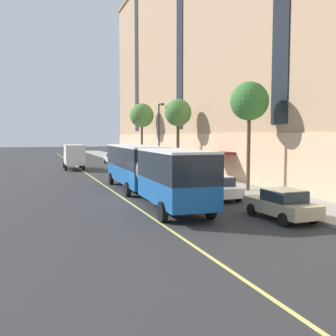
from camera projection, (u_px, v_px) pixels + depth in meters
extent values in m
plane|color=#303033|center=(128.00, 200.00, 25.69)|extent=(260.00, 260.00, 0.00)
cube|color=#9E9B93|center=(232.00, 187.00, 31.55)|extent=(4.54, 160.00, 0.15)
cube|color=#E5B68D|center=(278.00, 163.00, 29.27)|extent=(0.14, 110.00, 4.40)
cube|color=maroon|center=(213.00, 153.00, 36.17)|extent=(3.20, 3.40, 0.24)
cube|color=#1E232B|center=(180.00, 35.00, 47.53)|extent=(0.10, 2.00, 22.59)
cube|color=#1E232B|center=(137.00, 64.00, 66.94)|extent=(0.10, 2.00, 22.59)
cube|color=#19569E|center=(135.00, 174.00, 30.52)|extent=(2.86, 11.04, 1.22)
cube|color=black|center=(135.00, 157.00, 30.41)|extent=(2.88, 11.04, 1.49)
cube|color=silver|center=(135.00, 146.00, 30.35)|extent=(2.89, 11.04, 0.12)
cube|color=#19232D|center=(122.00, 155.00, 35.67)|extent=(2.33, 0.15, 1.12)
cube|color=orange|center=(122.00, 147.00, 35.62)|extent=(1.77, 0.11, 0.28)
cube|color=black|center=(122.00, 174.00, 35.82)|extent=(2.48, 0.20, 0.24)
cube|color=white|center=(112.00, 171.00, 35.54)|extent=(0.28, 0.07, 0.18)
cube|color=white|center=(131.00, 171.00, 36.07)|extent=(0.28, 0.07, 0.18)
cylinder|color=#595651|center=(156.00, 171.00, 24.77)|extent=(2.43, 1.07, 2.40)
cube|color=#19569E|center=(175.00, 191.00, 21.15)|extent=(2.73, 6.82, 1.22)
cube|color=black|center=(175.00, 166.00, 21.04)|extent=(2.75, 6.82, 1.49)
cube|color=silver|center=(175.00, 151.00, 20.98)|extent=(2.76, 6.82, 0.12)
cylinder|color=black|center=(111.00, 179.00, 33.85)|extent=(0.33, 1.01, 1.00)
cylinder|color=black|center=(140.00, 178.00, 34.61)|extent=(0.33, 1.01, 1.00)
cylinder|color=black|center=(128.00, 189.00, 27.08)|extent=(0.33, 1.01, 1.00)
cylinder|color=black|center=(163.00, 188.00, 27.83)|extent=(0.33, 1.01, 1.00)
cylinder|color=black|center=(163.00, 212.00, 19.07)|extent=(0.33, 1.01, 1.00)
cylinder|color=black|center=(210.00, 209.00, 19.83)|extent=(0.33, 1.01, 1.00)
cube|color=silver|center=(127.00, 163.00, 50.51)|extent=(1.84, 4.56, 0.64)
cube|color=#232D38|center=(127.00, 159.00, 50.25)|extent=(1.57, 2.07, 0.56)
cube|color=silver|center=(127.00, 157.00, 50.22)|extent=(1.54, 1.98, 0.04)
cylinder|color=black|center=(118.00, 165.00, 51.60)|extent=(0.23, 0.64, 0.64)
cylinder|color=black|center=(131.00, 165.00, 52.13)|extent=(0.23, 0.64, 0.64)
cylinder|color=black|center=(122.00, 167.00, 48.95)|extent=(0.23, 0.64, 0.64)
cylinder|color=black|center=(136.00, 167.00, 49.47)|extent=(0.23, 0.64, 0.64)
cube|color=#BCAD89|center=(281.00, 207.00, 19.63)|extent=(1.90, 4.28, 0.64)
cube|color=#232D38|center=(284.00, 196.00, 19.39)|extent=(1.60, 1.95, 0.56)
cube|color=#BCAD89|center=(284.00, 190.00, 19.36)|extent=(1.56, 1.87, 0.04)
cylinder|color=black|center=(252.00, 210.00, 20.56)|extent=(0.24, 0.65, 0.64)
cylinder|color=black|center=(279.00, 208.00, 21.18)|extent=(0.24, 0.65, 0.64)
cylinder|color=black|center=(284.00, 220.00, 18.14)|extent=(0.24, 0.65, 0.64)
cylinder|color=black|center=(313.00, 217.00, 18.75)|extent=(0.24, 0.65, 0.64)
cube|color=#BCAD89|center=(184.00, 179.00, 32.02)|extent=(1.85, 4.49, 0.64)
cube|color=#232D38|center=(185.00, 172.00, 31.76)|extent=(1.59, 2.04, 0.56)
cube|color=#BCAD89|center=(185.00, 169.00, 31.74)|extent=(1.55, 1.95, 0.04)
cylinder|color=black|center=(168.00, 182.00, 33.04)|extent=(0.23, 0.64, 0.64)
cylinder|color=black|center=(187.00, 181.00, 33.64)|extent=(0.23, 0.64, 0.64)
cylinder|color=black|center=(181.00, 186.00, 30.46)|extent=(0.23, 0.64, 0.64)
cylinder|color=black|center=(201.00, 185.00, 31.06)|extent=(0.23, 0.64, 0.64)
cube|color=silver|center=(113.00, 159.00, 58.91)|extent=(2.00, 4.69, 0.64)
cube|color=#232D38|center=(113.00, 156.00, 58.65)|extent=(1.68, 2.14, 0.56)
cube|color=silver|center=(113.00, 154.00, 58.63)|extent=(1.64, 2.05, 0.04)
cylinder|color=black|center=(105.00, 161.00, 59.95)|extent=(0.24, 0.65, 0.64)
cylinder|color=black|center=(116.00, 161.00, 60.59)|extent=(0.24, 0.65, 0.64)
cylinder|color=black|center=(109.00, 162.00, 57.29)|extent=(0.24, 0.65, 0.64)
cylinder|color=black|center=(121.00, 162.00, 57.93)|extent=(0.24, 0.65, 0.64)
cube|color=silver|center=(217.00, 189.00, 26.00)|extent=(1.75, 4.30, 0.64)
cube|color=#232D38|center=(218.00, 181.00, 25.75)|extent=(1.52, 1.94, 0.56)
cube|color=silver|center=(218.00, 176.00, 25.72)|extent=(1.48, 1.86, 0.04)
cylinder|color=black|center=(197.00, 192.00, 26.98)|extent=(0.23, 0.64, 0.64)
cylinder|color=black|center=(219.00, 191.00, 27.55)|extent=(0.23, 0.64, 0.64)
cylinder|color=black|center=(215.00, 198.00, 24.49)|extent=(0.23, 0.64, 0.64)
cylinder|color=black|center=(238.00, 197.00, 25.06)|extent=(0.23, 0.64, 0.64)
cube|color=black|center=(153.00, 170.00, 40.58)|extent=(1.86, 4.50, 0.64)
cube|color=#232D38|center=(154.00, 165.00, 40.32)|extent=(1.60, 2.04, 0.56)
cube|color=black|center=(154.00, 162.00, 40.30)|extent=(1.56, 1.95, 0.04)
cylinder|color=black|center=(141.00, 172.00, 41.59)|extent=(0.23, 0.64, 0.64)
cylinder|color=black|center=(157.00, 172.00, 42.20)|extent=(0.23, 0.64, 0.64)
cylinder|color=black|center=(149.00, 175.00, 39.01)|extent=(0.23, 0.64, 0.64)
cylinder|color=black|center=(165.00, 174.00, 39.62)|extent=(0.23, 0.64, 0.64)
cube|color=silver|center=(74.00, 155.00, 47.91)|extent=(2.32, 4.87, 2.39)
cube|color=silver|center=(72.00, 158.00, 51.24)|extent=(2.13, 1.75, 1.60)
cube|color=#1E2833|center=(72.00, 156.00, 52.06)|extent=(1.87, 0.13, 0.80)
cylinder|color=black|center=(64.00, 165.00, 51.00)|extent=(0.28, 0.85, 0.84)
cylinder|color=black|center=(81.00, 164.00, 51.63)|extent=(0.28, 0.85, 0.84)
cylinder|color=black|center=(66.00, 167.00, 47.15)|extent=(0.28, 0.85, 0.84)
cylinder|color=black|center=(84.00, 167.00, 47.78)|extent=(0.28, 0.85, 0.84)
cylinder|color=brown|center=(248.00, 151.00, 28.94)|extent=(0.27, 0.27, 5.79)
sphere|color=#387533|center=(249.00, 101.00, 28.64)|extent=(2.82, 2.82, 2.82)
cylinder|color=brown|center=(178.00, 147.00, 42.84)|extent=(0.34, 0.34, 5.74)
sphere|color=#4C843D|center=(178.00, 113.00, 42.54)|extent=(2.95, 2.95, 2.95)
cylinder|color=brown|center=(142.00, 143.00, 56.73)|extent=(0.33, 0.33, 6.01)
sphere|color=#4C843D|center=(142.00, 115.00, 56.41)|extent=(3.45, 3.45, 3.45)
cylinder|color=#2D2D30|center=(159.00, 138.00, 43.75)|extent=(0.16, 0.16, 7.58)
cylinder|color=#2D2D30|center=(160.00, 104.00, 42.93)|extent=(0.10, 1.10, 0.10)
cube|color=#3D3D3F|center=(162.00, 104.00, 42.41)|extent=(0.36, 0.60, 0.20)
cylinder|color=red|center=(145.00, 166.00, 48.97)|extent=(0.24, 0.24, 0.55)
sphere|color=silver|center=(145.00, 163.00, 48.94)|extent=(0.20, 0.20, 0.20)
cylinder|color=silver|center=(144.00, 166.00, 48.91)|extent=(0.10, 0.09, 0.09)
cylinder|color=silver|center=(146.00, 166.00, 49.01)|extent=(0.10, 0.09, 0.09)
cube|color=#E0D66B|center=(116.00, 194.00, 28.47)|extent=(0.16, 140.00, 0.01)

